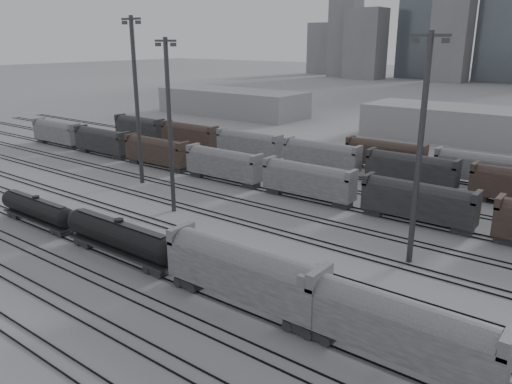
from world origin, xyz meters
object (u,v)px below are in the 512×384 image
Objects in this scene: tank_car_b at (120,237)px; hopper_car_a at (243,270)px; light_mast_c at (170,123)px; tank_car_a at (37,209)px; hopper_car_b at (396,325)px.

hopper_car_a is at bearing -0.00° from tank_car_b.
tank_car_b is 17.62m from hopper_car_a.
light_mast_c is at bearing 115.64° from tank_car_b.
hopper_car_b is (49.18, -0.00, 1.20)m from tank_car_a.
tank_car_a is at bearing 180.00° from tank_car_b.
hopper_car_b reaches higher than tank_car_b.
hopper_car_b is at bearing -0.00° from hopper_car_a.
hopper_car_a is at bearing -0.00° from tank_car_a.
hopper_car_a is at bearing 180.00° from hopper_car_b.
hopper_car_b is 0.65× the size of light_mast_c.
tank_car_a is at bearing 180.00° from hopper_car_a.
hopper_car_a is (17.59, -0.00, 1.06)m from tank_car_b.
hopper_car_b is 42.87m from light_mast_c.
hopper_car_a is 1.06× the size of hopper_car_b.
tank_car_b is 1.09× the size of hopper_car_a.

